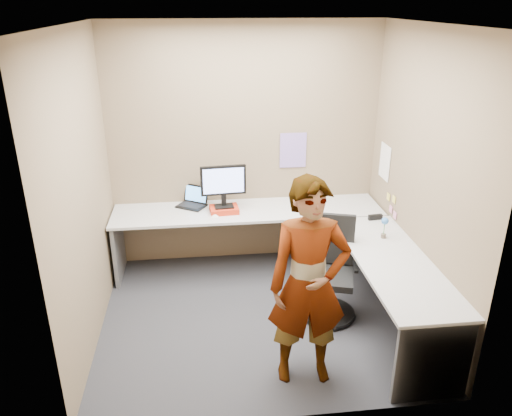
{
  "coord_description": "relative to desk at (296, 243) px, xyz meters",
  "views": [
    {
      "loc": [
        -0.5,
        -4.08,
        2.87
      ],
      "look_at": [
        0.01,
        0.25,
        1.05
      ],
      "focal_mm": 35.0,
      "sensor_mm": 36.0,
      "label": 1
    }
  ],
  "objects": [
    {
      "name": "laptop",
      "position": [
        -1.03,
        0.78,
        0.2
      ],
      "size": [
        0.39,
        0.37,
        0.22
      ],
      "rotation": [
        0.0,
        0.0,
        -0.56
      ],
      "color": "black",
      "rests_on": "desk"
    },
    {
      "name": "monitor",
      "position": [
        -0.7,
        0.57,
        0.48
      ],
      "size": [
        0.49,
        0.16,
        0.46
      ],
      "rotation": [
        0.0,
        0.0,
        0.08
      ],
      "color": "black",
      "rests_on": "paper_ream"
    },
    {
      "name": "wall_right",
      "position": [
        1.06,
        -0.39,
        0.76
      ],
      "size": [
        0.0,
        2.7,
        2.7
      ],
      "primitive_type": "plane",
      "rotation": [
        1.57,
        0.0,
        -1.57
      ],
      "color": "brown",
      "rests_on": "ground"
    },
    {
      "name": "sticky_note_c",
      "position": [
        1.05,
        0.09,
        0.21
      ],
      "size": [
        0.01,
        0.07,
        0.07
      ],
      "primitive_type": "cube",
      "color": "pink",
      "rests_on": "wall_right"
    },
    {
      "name": "desk",
      "position": [
        0.0,
        0.0,
        0.0
      ],
      "size": [
        2.98,
        2.58,
        0.73
      ],
      "color": "silver",
      "rests_on": "ground"
    },
    {
      "name": "person",
      "position": [
        -0.15,
        -1.23,
        0.27
      ],
      "size": [
        0.64,
        0.43,
        1.72
      ],
      "primitive_type": "imported",
      "rotation": [
        0.0,
        0.0,
        -0.04
      ],
      "color": "#999399",
      "rests_on": "ground"
    },
    {
      "name": "paper_ream",
      "position": [
        -0.7,
        0.55,
        0.17
      ],
      "size": [
        0.32,
        0.25,
        0.06
      ],
      "primitive_type": "cube",
      "rotation": [
        0.0,
        0.0,
        0.08
      ],
      "color": "#B42912",
      "rests_on": "desk"
    },
    {
      "name": "origami",
      "position": [
        -0.81,
        0.46,
        0.17
      ],
      "size": [
        0.1,
        0.1,
        0.06
      ],
      "primitive_type": "cone",
      "color": "white",
      "rests_on": "desk"
    },
    {
      "name": "flower",
      "position": [
        0.8,
        -0.27,
        0.28
      ],
      "size": [
        0.07,
        0.07,
        0.22
      ],
      "color": "brown",
      "rests_on": "desk"
    },
    {
      "name": "trackball_mouse",
      "position": [
        -0.71,
        0.59,
        0.17
      ],
      "size": [
        0.12,
        0.08,
        0.07
      ],
      "color": "#B7B7BC",
      "rests_on": "desk"
    },
    {
      "name": "wall_left",
      "position": [
        -1.94,
        -0.39,
        0.76
      ],
      "size": [
        0.0,
        2.7,
        2.7
      ],
      "primitive_type": "plane",
      "rotation": [
        1.57,
        0.0,
        1.57
      ],
      "color": "brown",
      "rests_on": "ground"
    },
    {
      "name": "office_chair",
      "position": [
        0.26,
        -0.4,
        -0.18
      ],
      "size": [
        0.56,
        0.55,
        0.99
      ],
      "rotation": [
        0.0,
        0.0,
        -0.29
      ],
      "color": "black",
      "rests_on": "ground"
    },
    {
      "name": "sticky_note_d",
      "position": [
        1.05,
        0.31,
        0.33
      ],
      "size": [
        0.01,
        0.07,
        0.07
      ],
      "primitive_type": "cube",
      "color": "#F2E059",
      "rests_on": "wall_right"
    },
    {
      "name": "stapler",
      "position": [
        0.87,
        0.16,
        0.17
      ],
      "size": [
        0.15,
        0.05,
        0.05
      ],
      "primitive_type": "cube",
      "rotation": [
        0.0,
        0.0,
        0.1
      ],
      "color": "black",
      "rests_on": "desk"
    },
    {
      "name": "sticky_note_a",
      "position": [
        1.05,
        0.16,
        0.36
      ],
      "size": [
        0.01,
        0.07,
        0.07
      ],
      "primitive_type": "cube",
      "color": "#F2E059",
      "rests_on": "wall_right"
    },
    {
      "name": "calendar_white",
      "position": [
        1.05,
        0.51,
        0.66
      ],
      "size": [
        0.01,
        0.28,
        0.38
      ],
      "primitive_type": "cube",
      "color": "white",
      "rests_on": "wall_right"
    },
    {
      "name": "ceiling",
      "position": [
        -0.44,
        -0.39,
        2.11
      ],
      "size": [
        3.0,
        3.0,
        0.0
      ],
      "primitive_type": "plane",
      "rotation": [
        3.14,
        0.0,
        0.0
      ],
      "color": "white",
      "rests_on": "wall_back"
    },
    {
      "name": "sticky_note_b",
      "position": [
        1.05,
        0.21,
        0.23
      ],
      "size": [
        0.01,
        0.07,
        0.07
      ],
      "primitive_type": "cube",
      "color": "pink",
      "rests_on": "wall_right"
    },
    {
      "name": "calendar_purple",
      "position": [
        0.11,
        0.9,
        0.71
      ],
      "size": [
        0.3,
        0.01,
        0.4
      ],
      "primitive_type": "cube",
      "color": "#846BB7",
      "rests_on": "wall_back"
    },
    {
      "name": "wall_back",
      "position": [
        -0.44,
        0.91,
        0.76
      ],
      "size": [
        3.0,
        0.0,
        3.0
      ],
      "primitive_type": "plane",
      "rotation": [
        1.57,
        0.0,
        0.0
      ],
      "color": "brown",
      "rests_on": "ground"
    },
    {
      "name": "ground",
      "position": [
        -0.44,
        -0.39,
        -0.59
      ],
      "size": [
        3.0,
        3.0,
        0.0
      ],
      "primitive_type": "plane",
      "color": "#25262A",
      "rests_on": "ground"
    }
  ]
}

